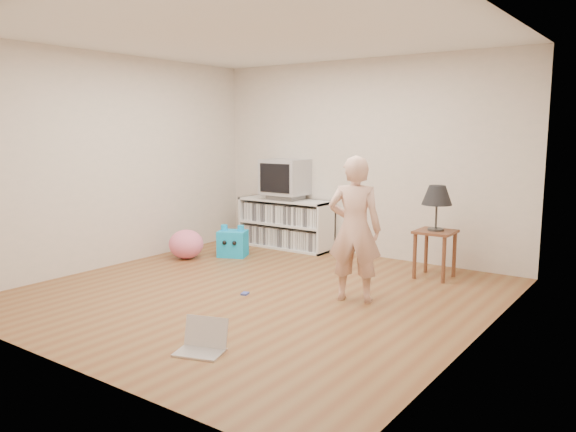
% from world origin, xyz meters
% --- Properties ---
extents(ground, '(4.50, 4.50, 0.00)m').
position_xyz_m(ground, '(0.00, 0.00, 0.00)').
color(ground, brown).
rests_on(ground, ground).
extents(walls, '(4.52, 4.52, 2.60)m').
position_xyz_m(walls, '(0.00, 0.00, 1.30)').
color(walls, silver).
rests_on(walls, ground).
extents(ceiling, '(4.50, 4.50, 0.01)m').
position_xyz_m(ceiling, '(0.00, 0.00, 2.60)').
color(ceiling, white).
rests_on(ceiling, walls).
extents(media_unit, '(1.40, 0.45, 0.70)m').
position_xyz_m(media_unit, '(-1.11, 2.04, 0.35)').
color(media_unit, white).
rests_on(media_unit, ground).
extents(dvd_deck, '(0.45, 0.35, 0.07)m').
position_xyz_m(dvd_deck, '(-1.11, 2.02, 0.73)').
color(dvd_deck, gray).
rests_on(dvd_deck, media_unit).
extents(crt_tv, '(0.60, 0.53, 0.50)m').
position_xyz_m(crt_tv, '(-1.11, 2.02, 1.02)').
color(crt_tv, '#9F9FA4').
rests_on(crt_tv, dvd_deck).
extents(side_table, '(0.42, 0.42, 0.55)m').
position_xyz_m(side_table, '(1.26, 1.65, 0.42)').
color(side_table, brown).
rests_on(side_table, ground).
extents(table_lamp, '(0.34, 0.34, 0.52)m').
position_xyz_m(table_lamp, '(1.26, 1.65, 0.94)').
color(table_lamp, '#333333').
rests_on(table_lamp, side_table).
extents(person, '(0.61, 0.50, 1.44)m').
position_xyz_m(person, '(0.92, 0.35, 0.72)').
color(person, beige).
rests_on(person, ground).
extents(laptop, '(0.43, 0.38, 0.25)m').
position_xyz_m(laptop, '(0.61, -1.46, 0.07)').
color(laptop, silver).
rests_on(laptop, ground).
extents(playing_cards, '(0.09, 0.11, 0.02)m').
position_xyz_m(playing_cards, '(-0.08, -0.13, 0.01)').
color(playing_cards, '#404EAB').
rests_on(playing_cards, ground).
extents(plush_blue, '(0.45, 0.41, 0.42)m').
position_xyz_m(plush_blue, '(-1.35, 1.14, 0.18)').
color(plush_blue, '#0BA1ED').
rests_on(plush_blue, ground).
extents(plush_pink, '(0.45, 0.45, 0.38)m').
position_xyz_m(plush_pink, '(-1.76, 0.68, 0.19)').
color(plush_pink, pink).
rests_on(plush_pink, ground).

